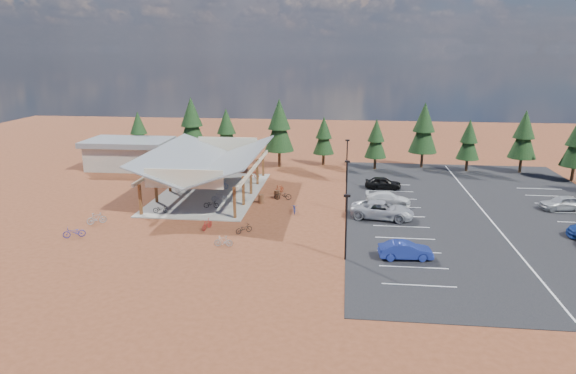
{
  "coord_description": "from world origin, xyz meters",
  "views": [
    {
      "loc": [
        4.76,
        -46.55,
        15.46
      ],
      "look_at": [
        -0.8,
        2.52,
        2.2
      ],
      "focal_mm": 32.0,
      "sensor_mm": 36.0,
      "label": 1
    }
  ],
  "objects_px": {
    "bike_5": "(219,197)",
    "bike_9": "(97,218)",
    "bike_11": "(207,224)",
    "car_8": "(562,203)",
    "lamp_post_2": "(347,157)",
    "outbuilding": "(129,153)",
    "bike_4": "(211,204)",
    "bike_15": "(279,189)",
    "bike_10": "(74,232)",
    "car_1": "(406,250)",
    "lamp_post_1": "(347,182)",
    "bike_1": "(183,188)",
    "lamp_post_0": "(346,222)",
    "bike_3": "(205,178)",
    "trash_bin_0": "(261,199)",
    "car_4": "(383,183)",
    "bike_2": "(200,185)",
    "car_3": "(388,199)",
    "bike_12": "(244,229)",
    "car_2": "(382,210)",
    "trash_bin_1": "(277,195)",
    "bike_14": "(295,208)",
    "bike_pavilion": "(209,160)",
    "bike_0": "(161,209)",
    "bike_7": "(253,175)"
  },
  "relations": [
    {
      "from": "car_3",
      "to": "bike_15",
      "type": "bearing_deg",
      "value": 76.24
    },
    {
      "from": "car_4",
      "to": "trash_bin_0",
      "type": "bearing_deg",
      "value": 118.6
    },
    {
      "from": "bike_10",
      "to": "bike_15",
      "type": "relative_size",
      "value": 1.18
    },
    {
      "from": "lamp_post_2",
      "to": "bike_11",
      "type": "bearing_deg",
      "value": -123.37
    },
    {
      "from": "outbuilding",
      "to": "car_1",
      "type": "xyz_separation_m",
      "value": [
        33.55,
        -27.41,
        -1.32
      ]
    },
    {
      "from": "bike_1",
      "to": "bike_4",
      "type": "bearing_deg",
      "value": -149.45
    },
    {
      "from": "bike_3",
      "to": "bike_7",
      "type": "height_order",
      "value": "same"
    },
    {
      "from": "lamp_post_2",
      "to": "bike_9",
      "type": "height_order",
      "value": "lamp_post_2"
    },
    {
      "from": "outbuilding",
      "to": "trash_bin_0",
      "type": "height_order",
      "value": "outbuilding"
    },
    {
      "from": "outbuilding",
      "to": "bike_5",
      "type": "height_order",
      "value": "outbuilding"
    },
    {
      "from": "bike_4",
      "to": "bike_15",
      "type": "bearing_deg",
      "value": -46.23
    },
    {
      "from": "bike_2",
      "to": "bike_3",
      "type": "height_order",
      "value": "bike_3"
    },
    {
      "from": "bike_0",
      "to": "bike_1",
      "type": "height_order",
      "value": "bike_1"
    },
    {
      "from": "bike_10",
      "to": "car_8",
      "type": "xyz_separation_m",
      "value": [
        44.21,
        12.71,
        0.29
      ]
    },
    {
      "from": "bike_pavilion",
      "to": "car_8",
      "type": "relative_size",
      "value": 4.53
    },
    {
      "from": "bike_5",
      "to": "car_2",
      "type": "xyz_separation_m",
      "value": [
        16.57,
        -3.42,
        0.29
      ]
    },
    {
      "from": "bike_1",
      "to": "trash_bin_1",
      "type": "bearing_deg",
      "value": -105.06
    },
    {
      "from": "bike_3",
      "to": "bike_15",
      "type": "distance_m",
      "value": 10.14
    },
    {
      "from": "bike_5",
      "to": "bike_15",
      "type": "distance_m",
      "value": 7.22
    },
    {
      "from": "lamp_post_2",
      "to": "outbuilding",
      "type": "bearing_deg",
      "value": 172.15
    },
    {
      "from": "bike_14",
      "to": "car_3",
      "type": "distance_m",
      "value": 9.96
    },
    {
      "from": "bike_0",
      "to": "bike_3",
      "type": "bearing_deg",
      "value": -9.84
    },
    {
      "from": "bike_11",
      "to": "bike_9",
      "type": "bearing_deg",
      "value": -164.84
    },
    {
      "from": "lamp_post_1",
      "to": "car_1",
      "type": "height_order",
      "value": "lamp_post_1"
    },
    {
      "from": "lamp_post_0",
      "to": "bike_14",
      "type": "xyz_separation_m",
      "value": [
        -4.99,
        11.0,
        -2.52
      ]
    },
    {
      "from": "bike_4",
      "to": "car_1",
      "type": "xyz_separation_m",
      "value": [
        17.97,
        -10.8,
        0.21
      ]
    },
    {
      "from": "lamp_post_2",
      "to": "bike_9",
      "type": "relative_size",
      "value": 2.92
    },
    {
      "from": "bike_12",
      "to": "car_3",
      "type": "xyz_separation_m",
      "value": [
        13.07,
        9.81,
        0.29
      ]
    },
    {
      "from": "bike_11",
      "to": "car_8",
      "type": "relative_size",
      "value": 0.37
    },
    {
      "from": "bike_10",
      "to": "car_1",
      "type": "relative_size",
      "value": 0.45
    },
    {
      "from": "bike_1",
      "to": "lamp_post_0",
      "type": "bearing_deg",
      "value": -143.18
    },
    {
      "from": "bike_15",
      "to": "car_3",
      "type": "relative_size",
      "value": 0.34
    },
    {
      "from": "bike_2",
      "to": "bike_14",
      "type": "height_order",
      "value": "bike_2"
    },
    {
      "from": "bike_pavilion",
      "to": "outbuilding",
      "type": "bearing_deg",
      "value": 141.84
    },
    {
      "from": "bike_10",
      "to": "bike_11",
      "type": "relative_size",
      "value": 1.13
    },
    {
      "from": "bike_10",
      "to": "bike_3",
      "type": "bearing_deg",
      "value": 137.31
    },
    {
      "from": "lamp_post_1",
      "to": "bike_0",
      "type": "bearing_deg",
      "value": -171.09
    },
    {
      "from": "lamp_post_1",
      "to": "bike_15",
      "type": "height_order",
      "value": "lamp_post_1"
    },
    {
      "from": "bike_5",
      "to": "bike_9",
      "type": "xyz_separation_m",
      "value": [
        -9.49,
        -7.9,
        -0.04
      ]
    },
    {
      "from": "trash_bin_0",
      "to": "car_1",
      "type": "distance_m",
      "value": 18.85
    },
    {
      "from": "lamp_post_0",
      "to": "bike_3",
      "type": "xyz_separation_m",
      "value": [
        -16.88,
        21.67,
        -2.38
      ]
    },
    {
      "from": "bike_15",
      "to": "car_3",
      "type": "height_order",
      "value": "car_3"
    },
    {
      "from": "bike_10",
      "to": "lamp_post_0",
      "type": "bearing_deg",
      "value": 59.13
    },
    {
      "from": "bike_0",
      "to": "bike_14",
      "type": "distance_m",
      "value": 12.99
    },
    {
      "from": "trash_bin_1",
      "to": "bike_0",
      "type": "height_order",
      "value": "trash_bin_1"
    },
    {
      "from": "bike_1",
      "to": "bike_10",
      "type": "relative_size",
      "value": 0.98
    },
    {
      "from": "bike_10",
      "to": "bike_9",
      "type": "bearing_deg",
      "value": 150.55
    },
    {
      "from": "bike_15",
      "to": "car_2",
      "type": "distance_m",
      "value": 13.34
    },
    {
      "from": "lamp_post_2",
      "to": "bike_14",
      "type": "xyz_separation_m",
      "value": [
        -4.99,
        -13.0,
        -2.52
      ]
    },
    {
      "from": "bike_4",
      "to": "car_4",
      "type": "height_order",
      "value": "car_4"
    }
  ]
}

